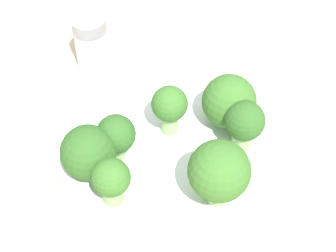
{
  "coord_description": "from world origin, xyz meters",
  "views": [
    {
      "loc": [
        0.22,
        -0.26,
        0.44
      ],
      "look_at": [
        0.0,
        0.0,
        0.07
      ],
      "focal_mm": 60.0,
      "sensor_mm": 36.0,
      "label": 1
    }
  ],
  "objects": [
    {
      "name": "ground_plane",
      "position": [
        0.0,
        0.0,
        0.0
      ],
      "size": [
        3.0,
        3.0,
        0.0
      ],
      "primitive_type": "plane",
      "color": "beige"
    },
    {
      "name": "bowl",
      "position": [
        0.0,
        0.0,
        0.02
      ],
      "size": [
        0.21,
        0.21,
        0.04
      ],
      "primitive_type": "cylinder",
      "color": "silver",
      "rests_on": "ground_plane"
    },
    {
      "name": "broccoli_floret_3",
      "position": [
        -0.03,
        -0.07,
        0.07
      ],
      "size": [
        0.05,
        0.05,
        0.05
      ],
      "color": "#7A9E5B",
      "rests_on": "bowl"
    },
    {
      "name": "broccoli_floret_5",
      "position": [
        -0.0,
        -0.07,
        0.07
      ],
      "size": [
        0.03,
        0.03,
        0.05
      ],
      "color": "#84AD66",
      "rests_on": "bowl"
    },
    {
      "name": "broccoli_floret_1",
      "position": [
        0.02,
        0.06,
        0.07
      ],
      "size": [
        0.05,
        0.05,
        0.06
      ],
      "color": "#84AD66",
      "rests_on": "bowl"
    },
    {
      "name": "broccoli_floret_2",
      "position": [
        -0.03,
        -0.04,
        0.07
      ],
      "size": [
        0.04,
        0.04,
        0.05
      ],
      "color": "#84AD66",
      "rests_on": "bowl"
    },
    {
      "name": "broccoli_floret_6",
      "position": [
        0.07,
        -0.02,
        0.08
      ],
      "size": [
        0.05,
        0.05,
        0.07
      ],
      "color": "#8EB770",
      "rests_on": "bowl"
    },
    {
      "name": "pepper_shaker",
      "position": [
        -0.17,
        0.07,
        0.03
      ],
      "size": [
        0.04,
        0.04,
        0.07
      ],
      "color": "silver",
      "rests_on": "ground_plane"
    },
    {
      "name": "broccoli_floret_0",
      "position": [
        -0.02,
        0.02,
        0.07
      ],
      "size": [
        0.03,
        0.03,
        0.05
      ],
      "color": "#8EB770",
      "rests_on": "bowl"
    },
    {
      "name": "broccoli_floret_4",
      "position": [
        0.05,
        0.05,
        0.07
      ],
      "size": [
        0.04,
        0.04,
        0.05
      ],
      "color": "#8EB770",
      "rests_on": "bowl"
    }
  ]
}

